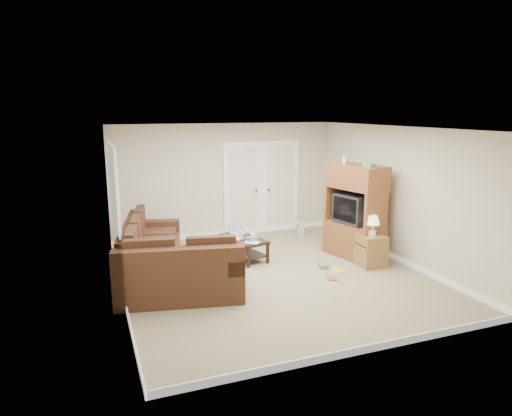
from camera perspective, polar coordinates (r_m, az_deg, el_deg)
name	(u,v)px	position (r m, az deg, el deg)	size (l,w,h in m)	color
floor	(273,275)	(7.93, 2.12, -8.41)	(5.50, 5.50, 0.00)	gray
ceiling	(274,128)	(7.42, 2.27, 9.95)	(5.00, 5.50, 0.02)	silver
wall_left	(117,217)	(7.02, -16.99, -1.03)	(0.02, 5.50, 2.50)	beige
wall_right	(398,195)	(8.83, 17.33, 1.61)	(0.02, 5.50, 2.50)	beige
wall_back	(226,181)	(10.13, -3.83, 3.45)	(5.00, 0.02, 2.50)	beige
wall_front	(369,252)	(5.23, 13.93, -5.34)	(5.00, 0.02, 2.50)	beige
baseboards	(273,273)	(7.91, 2.12, -8.08)	(5.00, 5.50, 0.10)	white
french_doors	(262,188)	(10.41, 0.73, 2.51)	(1.80, 0.05, 2.13)	white
window_left	(114,186)	(7.95, -17.35, 2.66)	(0.05, 1.92, 1.42)	white
sectional_sofa	(163,262)	(7.68, -11.51, -6.63)	(2.04, 3.16, 0.88)	#45291A
coffee_table	(243,247)	(8.72, -1.58, -4.88)	(0.75, 1.12, 0.70)	black
tv_armoire	(355,211)	(8.89, 12.28, -0.38)	(0.86, 1.22, 1.91)	brown
side_cabinet	(371,248)	(8.54, 14.21, -4.87)	(0.46, 0.46, 0.94)	olive
space_heater	(300,228)	(10.40, 5.56, -2.51)	(0.12, 0.10, 0.31)	silver
floor_magazine	(338,270)	(8.31, 10.16, -7.60)	(0.25, 0.20, 0.01)	gold
floor_greenbox	(324,266)	(8.35, 8.45, -7.19)	(0.14, 0.18, 0.07)	#43945A
floor_book	(327,278)	(7.86, 8.91, -8.70)	(0.16, 0.22, 0.02)	brown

